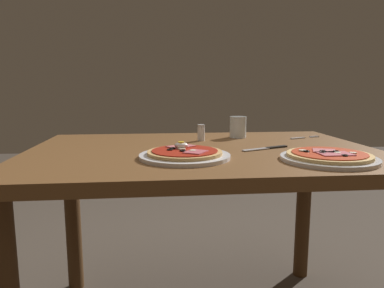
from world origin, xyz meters
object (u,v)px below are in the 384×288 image
at_px(water_glass_near, 238,128).
at_px(fork, 303,138).
at_px(pizza_foreground, 185,154).
at_px(salt_shaker, 201,133).
at_px(knife, 268,148).
at_px(pizza_across_left, 329,157).
at_px(dining_table, 202,177).

relative_size(water_glass_near, fork, 0.61).
distance_m(pizza_foreground, water_glass_near, 0.51).
bearing_deg(salt_shaker, pizza_foreground, -105.57).
bearing_deg(knife, fork, 46.14).
height_order(pizza_across_left, knife, pizza_across_left).
relative_size(pizza_across_left, water_glass_near, 3.10).
bearing_deg(salt_shaker, fork, 3.28).
height_order(pizza_foreground, water_glass_near, water_glass_near).
relative_size(pizza_across_left, knife, 1.53).
bearing_deg(pizza_foreground, pizza_across_left, -11.59).
relative_size(water_glass_near, knife, 0.49).
xyz_separation_m(fork, salt_shaker, (-0.45, -0.03, 0.03)).
xyz_separation_m(pizza_foreground, salt_shaker, (0.10, 0.35, 0.02)).
xyz_separation_m(pizza_foreground, water_glass_near, (0.27, 0.43, 0.03)).
bearing_deg(knife, pizza_across_left, -62.64).
xyz_separation_m(pizza_foreground, knife, (0.31, 0.13, -0.01)).
bearing_deg(water_glass_near, dining_table, -126.40).
distance_m(pizza_foreground, pizza_across_left, 0.44).
height_order(knife, salt_shaker, salt_shaker).
bearing_deg(fork, pizza_foreground, -145.43).
height_order(dining_table, salt_shaker, salt_shaker).
xyz_separation_m(pizza_across_left, knife, (-0.11, 0.22, -0.01)).
relative_size(pizza_foreground, water_glass_near, 3.09).
bearing_deg(pizza_foreground, knife, 23.20).
xyz_separation_m(dining_table, fork, (0.46, 0.21, 0.11)).
relative_size(knife, salt_shaker, 2.79).
relative_size(pizza_across_left, salt_shaker, 4.25).
relative_size(pizza_across_left, fork, 1.88).
xyz_separation_m(pizza_across_left, fork, (0.12, 0.46, -0.01)).
xyz_separation_m(dining_table, salt_shaker, (0.02, 0.18, 0.14)).
distance_m(pizza_across_left, water_glass_near, 0.54).
height_order(dining_table, knife, knife).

